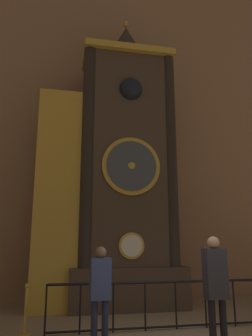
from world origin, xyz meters
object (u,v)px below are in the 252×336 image
object	(u,v)px
clock_tower	(112,174)
visitor_far	(216,284)
visitor_near	(100,287)
stanchion_post	(25,319)

from	to	relation	value
clock_tower	visitor_far	size ratio (longest dim) A/B	4.86
visitor_near	stanchion_post	xyz separation A→B (m)	(-1.27, 1.13, -0.69)
clock_tower	visitor_near	world-z (taller)	clock_tower
clock_tower	visitor_far	distance (m)	5.01
clock_tower	stanchion_post	bearing A→B (deg)	-130.74
clock_tower	visitor_near	xyz separation A→B (m)	(-0.72, -3.45, -2.65)
visitor_near	stanchion_post	world-z (taller)	visitor_near
clock_tower	visitor_far	world-z (taller)	clock_tower
stanchion_post	clock_tower	bearing A→B (deg)	49.26
visitor_far	visitor_near	bearing A→B (deg)	156.65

